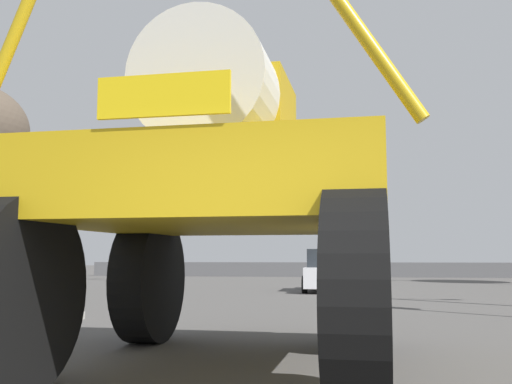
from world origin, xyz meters
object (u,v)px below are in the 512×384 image
Objects in this scene: oversize_sprayer at (223,202)px; traffic_signal_near_left at (47,197)px; streetlight_far_left at (142,203)px; sedan_ahead at (331,271)px.

traffic_signal_near_left is (-5.64, 6.30, 0.80)m from oversize_sprayer.
traffic_signal_near_left is at bearing -78.43° from streetlight_far_left.
oversize_sprayer reaches higher than traffic_signal_near_left.
sedan_ahead is at bearing -0.76° from oversize_sprayer.
streetlight_far_left is at bearing 101.57° from traffic_signal_near_left.
oversize_sprayer reaches higher than sedan_ahead.
sedan_ahead is 1.12× the size of traffic_signal_near_left.
streetlight_far_left is (-9.60, 6.48, 3.24)m from sedan_ahead.
streetlight_far_left is (-3.09, 15.08, 1.28)m from traffic_signal_near_left.
streetlight_far_left reaches higher than traffic_signal_near_left.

